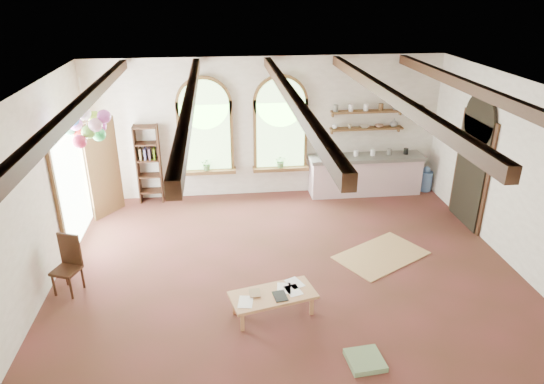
{
  "coord_description": "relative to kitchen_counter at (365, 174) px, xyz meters",
  "views": [
    {
      "loc": [
        -1.1,
        -7.15,
        4.71
      ],
      "look_at": [
        -0.22,
        0.6,
        1.28
      ],
      "focal_mm": 32.0,
      "sensor_mm": 36.0,
      "label": 1
    }
  ],
  "objects": [
    {
      "name": "floor",
      "position": [
        -2.3,
        -3.2,
        -0.48
      ],
      "size": [
        8.0,
        8.0,
        0.0
      ],
      "primitive_type": "plane",
      "color": "brown",
      "rests_on": "ground"
    },
    {
      "name": "ceiling_beams",
      "position": [
        -2.3,
        -3.2,
        2.62
      ],
      "size": [
        6.2,
        6.8,
        0.18
      ],
      "primitive_type": null,
      "color": "#382212",
      "rests_on": "ceiling"
    },
    {
      "name": "window_left",
      "position": [
        -3.7,
        0.23,
        1.16
      ],
      "size": [
        1.3,
        0.28,
        2.2
      ],
      "color": "brown",
      "rests_on": "floor"
    },
    {
      "name": "window_right",
      "position": [
        -2.0,
        0.23,
        1.16
      ],
      "size": [
        1.3,
        0.28,
        2.2
      ],
      "color": "brown",
      "rests_on": "floor"
    },
    {
      "name": "left_doorway",
      "position": [
        -6.25,
        -1.4,
        0.67
      ],
      "size": [
        0.1,
        1.9,
        2.5
      ],
      "primitive_type": "cube",
      "color": "brown",
      "rests_on": "floor"
    },
    {
      "name": "right_doorway",
      "position": [
        1.65,
        -1.7,
        0.62
      ],
      "size": [
        0.1,
        1.3,
        2.4
      ],
      "primitive_type": "cube",
      "color": "black",
      "rests_on": "floor"
    },
    {
      "name": "kitchen_counter",
      "position": [
        0.0,
        0.0,
        0.0
      ],
      "size": [
        2.68,
        0.62,
        0.94
      ],
      "color": "beige",
      "rests_on": "floor"
    },
    {
      "name": "wall_shelf_lower",
      "position": [
        0.0,
        0.18,
        1.07
      ],
      "size": [
        1.7,
        0.24,
        0.04
      ],
      "primitive_type": "cube",
      "color": "brown",
      "rests_on": "wall_back"
    },
    {
      "name": "wall_shelf_upper",
      "position": [
        0.0,
        0.18,
        1.47
      ],
      "size": [
        1.7,
        0.24,
        0.04
      ],
      "primitive_type": "cube",
      "color": "brown",
      "rests_on": "wall_back"
    },
    {
      "name": "wall_clock",
      "position": [
        1.25,
        0.25,
        1.42
      ],
      "size": [
        0.32,
        0.04,
        0.32
      ],
      "primitive_type": "cylinder",
      "rotation": [
        1.57,
        0.0,
        0.0
      ],
      "color": "black",
      "rests_on": "wall_back"
    },
    {
      "name": "bookshelf",
      "position": [
        -5.0,
        0.12,
        0.42
      ],
      "size": [
        0.53,
        0.32,
        1.8
      ],
      "color": "#382212",
      "rests_on": "floor"
    },
    {
      "name": "coffee_table",
      "position": [
        -2.7,
        -4.32,
        -0.15
      ],
      "size": [
        1.38,
        0.87,
        0.36
      ],
      "color": "tan",
      "rests_on": "floor"
    },
    {
      "name": "side_chair",
      "position": [
        -5.94,
        -3.35,
        -0.19
      ],
      "size": [
        0.5,
        0.5,
        0.98
      ],
      "color": "#382212",
      "rests_on": "floor"
    },
    {
      "name": "floor_mat",
      "position": [
        -0.5,
        -2.86,
        -0.47
      ],
      "size": [
        1.92,
        1.69,
        0.02
      ],
      "primitive_type": "cube",
      "rotation": [
        0.0,
        0.0,
        0.52
      ],
      "color": "tan",
      "rests_on": "floor"
    },
    {
      "name": "floor_cushion",
      "position": [
        -1.59,
        -5.5,
        -0.44
      ],
      "size": [
        0.51,
        0.51,
        0.08
      ],
      "primitive_type": "cube",
      "rotation": [
        0.0,
        0.0,
        0.09
      ],
      "color": "#6B885D",
      "rests_on": "floor"
    },
    {
      "name": "water_jug_a",
      "position": [
        0.94,
        0.0,
        -0.23
      ],
      "size": [
        0.29,
        0.29,
        0.56
      ],
      "color": "#5075AC",
      "rests_on": "floor"
    },
    {
      "name": "water_jug_b",
      "position": [
        1.52,
        0.0,
        -0.21
      ],
      "size": [
        0.32,
        0.32,
        0.61
      ],
      "color": "#5075AC",
      "rests_on": "floor"
    },
    {
      "name": "balloon_cluster",
      "position": [
        -5.7,
        -1.78,
        1.87
      ],
      "size": [
        0.91,
        0.91,
        1.15
      ],
      "color": "white",
      "rests_on": "floor"
    },
    {
      "name": "table_book",
      "position": [
        -3.05,
        -4.29,
        -0.1
      ],
      "size": [
        0.17,
        0.24,
        0.02
      ],
      "primitive_type": "imported",
      "rotation": [
        0.0,
        0.0,
        0.01
      ],
      "color": "olive",
      "rests_on": "coffee_table"
    },
    {
      "name": "tablet",
      "position": [
        -2.6,
        -4.4,
        -0.11
      ],
      "size": [
        0.23,
        0.3,
        0.01
      ],
      "primitive_type": "cube",
      "rotation": [
        0.0,
        0.0,
        0.14
      ],
      "color": "black",
      "rests_on": "coffee_table"
    },
    {
      "name": "potted_plant_left",
      "position": [
        -3.7,
        0.12,
        0.37
      ],
      "size": [
        0.27,
        0.23,
        0.3
      ],
      "primitive_type": "imported",
      "color": "#598C4C",
      "rests_on": "window_left"
    },
    {
      "name": "potted_plant_right",
      "position": [
        -2.0,
        0.12,
        0.37
      ],
      "size": [
        0.27,
        0.23,
        0.3
      ],
      "primitive_type": "imported",
      "color": "#598C4C",
      "rests_on": "window_right"
    },
    {
      "name": "shelf_cup_a",
      "position": [
        -0.75,
        0.18,
        1.14
      ],
      "size": [
        0.12,
        0.1,
        0.1
      ],
      "primitive_type": "imported",
      "color": "white",
      "rests_on": "wall_shelf_lower"
    },
    {
      "name": "shelf_cup_b",
      "position": [
        -0.4,
        0.18,
        1.14
      ],
      "size": [
        0.1,
        0.1,
        0.09
      ],
      "primitive_type": "imported",
      "color": "beige",
      "rests_on": "wall_shelf_lower"
    },
    {
      "name": "shelf_bowl_a",
      "position": [
        -0.05,
        0.18,
        1.12
      ],
      "size": [
        0.22,
        0.22,
        0.05
      ],
      "primitive_type": "imported",
      "color": "beige",
      "rests_on": "wall_shelf_lower"
    },
    {
      "name": "shelf_bowl_b",
      "position": [
        0.3,
        0.18,
        1.12
      ],
      "size": [
        0.2,
        0.2,
        0.06
      ],
      "primitive_type": "imported",
      "color": "#8C664C",
      "rests_on": "wall_shelf_lower"
    },
    {
      "name": "shelf_vase",
      "position": [
        0.65,
        0.18,
        1.19
      ],
      "size": [
        0.18,
        0.18,
        0.19
      ],
      "primitive_type": "imported",
      "color": "slate",
      "rests_on": "wall_shelf_lower"
    }
  ]
}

